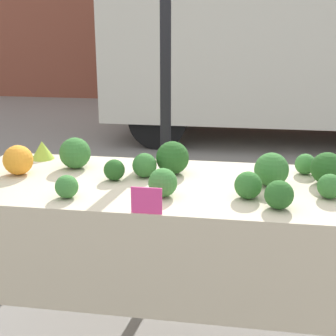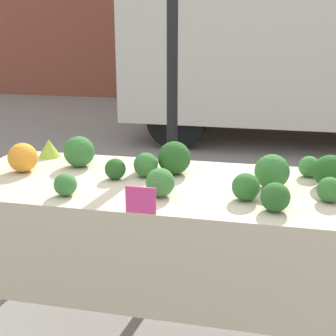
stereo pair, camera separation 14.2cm
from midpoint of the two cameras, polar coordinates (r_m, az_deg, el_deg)
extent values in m
plane|color=gray|center=(2.85, -1.51, -19.19)|extent=(40.00, 40.00, 0.00)
cylinder|color=black|center=(3.01, -1.68, 10.29)|extent=(0.07, 0.07, 2.66)
cube|color=silver|center=(7.21, 7.36, 15.70)|extent=(3.58, 2.04, 2.33)
cylinder|color=black|center=(6.62, -1.84, 5.91)|extent=(0.82, 0.22, 0.82)
cylinder|color=black|center=(8.23, 0.32, 8.10)|extent=(0.82, 0.22, 0.82)
cube|color=beige|center=(2.44, -1.68, -2.15)|extent=(2.23, 0.88, 0.03)
cube|color=beige|center=(2.16, -3.76, -12.50)|extent=(2.23, 0.01, 0.49)
cylinder|color=black|center=(3.27, -18.88, -6.39)|extent=(0.05, 0.05, 0.87)
sphere|color=orange|center=(2.69, -19.26, 0.91)|extent=(0.16, 0.16, 0.16)
cone|color=#93B238|center=(2.97, -16.40, 2.11)|extent=(0.14, 0.14, 0.11)
sphere|color=#336B2D|center=(2.40, 10.85, -0.22)|extent=(0.17, 0.17, 0.17)
sphere|color=#336B2D|center=(2.72, -12.75, 1.78)|extent=(0.18, 0.18, 0.18)
sphere|color=#336B2D|center=(2.30, 17.47, -2.16)|extent=(0.12, 0.12, 0.12)
sphere|color=#387533|center=(2.27, -14.01, -2.23)|extent=(0.11, 0.11, 0.11)
sphere|color=#23511E|center=(2.48, -8.18, -0.21)|extent=(0.11, 0.11, 0.11)
sphere|color=#387533|center=(2.22, -2.48, -1.81)|extent=(0.14, 0.14, 0.14)
sphere|color=#285B23|center=(2.11, 11.51, -3.24)|extent=(0.13, 0.13, 0.13)
sphere|color=#23511E|center=(2.55, -0.97, 1.24)|extent=(0.18, 0.18, 0.18)
sphere|color=#387533|center=(2.64, 14.93, 0.45)|extent=(0.11, 0.11, 0.11)
sphere|color=#23511E|center=(2.50, 17.30, -0.06)|extent=(0.17, 0.17, 0.17)
sphere|color=#2D6628|center=(2.21, 7.94, -2.11)|extent=(0.13, 0.13, 0.13)
sphere|color=#336B2D|center=(2.51, -4.50, 0.32)|extent=(0.13, 0.13, 0.13)
cube|color=#E53D84|center=(2.03, -4.66, -4.00)|extent=(0.14, 0.01, 0.12)
camera|label=1|loc=(0.07, -91.69, -0.52)|focal=50.00mm
camera|label=2|loc=(0.07, 88.31, 0.52)|focal=50.00mm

